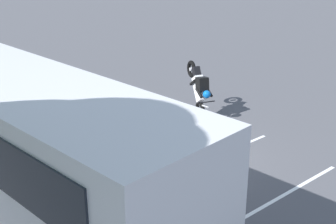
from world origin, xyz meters
The scene contains 13 objects.
ground_plane centered at (0.00, 0.00, 0.00)m, with size 80.00×80.00×0.00m, color #4C4C51.
tour_bus centered at (-0.07, 4.08, 1.64)m, with size 9.40×2.89×3.25m.
spectator_far_left centered at (-1.58, 1.01, 0.98)m, with size 0.58×0.34×1.66m.
spectator_left centered at (-0.76, 1.06, 0.99)m, with size 0.58×0.37×1.68m.
spectator_centre centered at (0.30, 1.23, 1.06)m, with size 0.57×0.39×1.77m.
spectator_right centered at (1.22, 1.10, 1.00)m, with size 0.58×0.34×1.68m.
spectator_far_right centered at (2.28, 0.91, 1.06)m, with size 0.58×0.35×1.77m.
parked_motorcycle_silver centered at (-0.94, 1.89, 0.48)m, with size 2.05×0.58×0.99m.
stunt_motorcycle centered at (1.57, -3.00, 1.06)m, with size 1.77×1.01×1.92m.
traffic_cone centered at (-0.40, -1.98, 0.30)m, with size 0.34×0.34×0.63m.
bay_line_a centered at (-3.33, -0.86, 0.00)m, with size 0.31×4.21×0.01m.
bay_line_b centered at (-0.82, -0.86, 0.00)m, with size 0.34×4.91×0.01m.
bay_line_c centered at (1.69, -0.86, 0.00)m, with size 0.28×3.65×0.01m.
Camera 1 is at (-8.46, 7.96, 5.95)m, focal length 49.92 mm.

